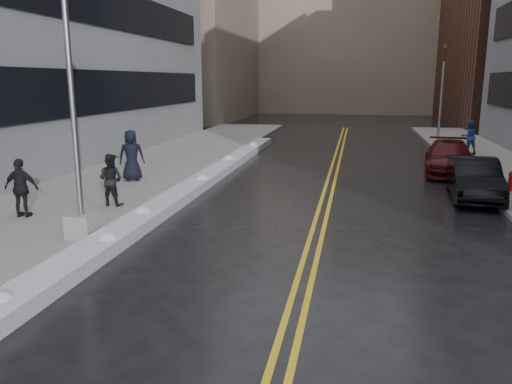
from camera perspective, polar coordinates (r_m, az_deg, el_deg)
The scene contains 16 objects.
ground at distance 10.48m, azimuth -8.78°, elevation -10.23°, with size 160.00×160.00×0.00m, color black.
sidewalk_west at distance 21.50m, azimuth -14.13°, elevation 1.65°, with size 5.50×50.00×0.15m, color gray.
lane_line_left at distance 19.50m, azimuth 7.95°, elevation 0.58°, with size 0.12×50.00×0.01m, color gold.
lane_line_right at distance 19.48m, azimuth 8.83°, elevation 0.54°, with size 0.12×50.00×0.01m, color gold.
snow_ridge at distance 18.44m, azimuth -7.49°, elevation 0.42°, with size 0.90×30.00×0.34m, color silver.
building_west_far at distance 56.53m, azimuth -8.67°, elevation 17.59°, with size 14.00×22.00×18.00m, color gray.
building_far at distance 69.40m, azimuth 10.65°, elevation 18.24°, with size 36.00×16.00×22.00m, color gray.
lamppost at distance 13.01m, azimuth -19.93°, elevation 5.22°, with size 0.65×0.65×7.62m.
fire_hydrant at distance 20.15m, azimuth 27.23°, elevation 1.26°, with size 0.26×0.26×0.73m.
traffic_signal at distance 33.43m, azimuth 20.46°, elevation 10.80°, with size 0.16×0.20×6.00m.
pedestrian_b at distance 16.42m, azimuth -16.27°, elevation 1.37°, with size 0.80×0.62×1.65m, color black.
pedestrian_c at distance 20.26m, azimuth -14.03°, elevation 4.09°, with size 0.98×0.64×2.01m, color black.
pedestrian_d at distance 15.88m, azimuth -25.23°, elevation 0.41°, with size 1.01×0.42×1.72m, color black.
pedestrian_east at distance 29.62m, azimuth 23.18°, elevation 5.84°, with size 0.86×0.67×1.77m, color navy.
car_black at distance 18.82m, azimuth 23.67°, elevation 1.38°, with size 1.50×4.31×1.42m, color black.
car_maroon at distance 23.58m, azimuth 21.23°, elevation 3.69°, with size 2.00×4.92×1.43m, color #3C090A.
Camera 1 is at (3.42, -9.04, 4.06)m, focal length 35.00 mm.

